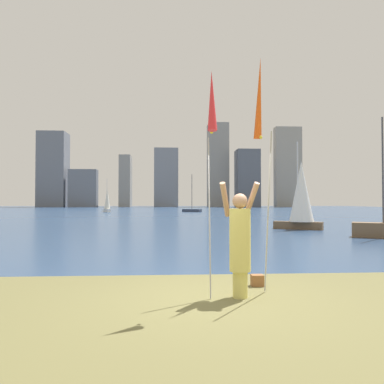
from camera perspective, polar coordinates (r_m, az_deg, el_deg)
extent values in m
cube|color=navy|center=(67.60, -2.81, -2.84)|extent=(120.00, 117.92, 0.12)
cube|color=#33301C|center=(8.81, 1.64, -12.49)|extent=(120.00, 0.70, 0.02)
cylinder|color=#D8CC66|center=(6.80, 7.27, -13.65)|extent=(0.26, 0.26, 0.46)
cylinder|color=#D8CC66|center=(6.68, 7.25, -7.16)|extent=(0.37, 0.37, 1.09)
sphere|color=tan|center=(6.64, 7.23, -1.36)|extent=(0.26, 0.26, 0.26)
cylinder|color=tan|center=(6.75, 5.03, -1.14)|extent=(0.27, 0.42, 0.63)
cylinder|color=tan|center=(6.84, 8.94, -1.13)|extent=(0.27, 0.42, 0.63)
cylinder|color=#B2B2B7|center=(6.66, 2.65, -3.59)|extent=(0.02, 0.37, 2.81)
cone|color=red|center=(6.48, 3.03, 13.66)|extent=(0.16, 0.28, 1.05)
sphere|color=yellow|center=(6.42, 2.97, 9.02)|extent=(0.06, 0.06, 0.06)
cylinder|color=#B2B2B7|center=(6.85, 11.40, -3.22)|extent=(0.02, 0.53, 2.86)
cone|color=#F25919|center=(7.73, 10.07, 13.67)|extent=(0.16, 0.43, 1.56)
sphere|color=yellow|center=(7.44, 10.35, 8.13)|extent=(0.06, 0.06, 0.06)
cube|color=brown|center=(7.75, 9.81, -12.99)|extent=(0.23, 0.20, 0.22)
cube|color=brown|center=(19.35, 26.92, -5.18)|extent=(2.78, 2.08, 0.68)
cylinder|color=#47474C|center=(19.36, 26.83, 3.01)|extent=(0.08, 0.08, 4.85)
cube|color=white|center=(58.40, -12.72, -2.74)|extent=(1.43, 1.80, 0.51)
cylinder|color=silver|center=(58.39, -12.71, -0.24)|extent=(0.06, 0.06, 4.58)
cone|color=silver|center=(58.26, -12.66, -1.00)|extent=(1.23, 1.23, 3.03)
cube|color=#333D51|center=(58.33, -0.02, -2.80)|extent=(3.02, 2.40, 0.44)
cylinder|color=#47474C|center=(58.33, -0.02, 0.04)|extent=(0.09, 0.09, 5.34)
cube|color=brown|center=(23.34, 15.68, -4.87)|extent=(2.74, 1.92, 0.46)
cylinder|color=silver|center=(23.33, 15.64, 1.54)|extent=(0.08, 0.08, 4.76)
cone|color=white|center=(23.27, 16.16, 0.10)|extent=(1.93, 1.93, 3.59)
cube|color=slate|center=(112.91, -20.20, 3.17)|extent=(7.52, 6.56, 20.91)
cube|color=slate|center=(108.64, -16.09, 0.54)|extent=(7.72, 3.17, 10.41)
cube|color=gray|center=(110.97, -9.98, 1.60)|extent=(3.19, 6.63, 14.79)
cube|color=gray|center=(110.89, -3.91, 2.19)|extent=(6.96, 3.81, 17.12)
cube|color=gray|center=(111.52, 3.91, 4.02)|extent=(5.82, 6.58, 24.30)
cube|color=#565B66|center=(108.09, 8.34, 2.03)|extent=(6.36, 6.26, 16.13)
cube|color=gray|center=(111.98, 14.24, 3.66)|extent=(7.47, 3.12, 22.84)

